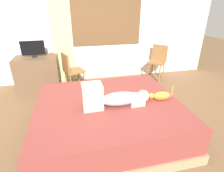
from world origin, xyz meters
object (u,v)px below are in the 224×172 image
bed (108,117)px  chair_by_desk (71,69)px  tv_monitor (33,49)px  cup (52,54)px  desk (38,73)px  person_lying (113,98)px  cat (160,96)px  chair_spare (158,59)px

bed → chair_by_desk: bearing=107.8°
tv_monitor → cup: tv_monitor is taller
chair_by_desk → desk: bearing=157.1°
tv_monitor → chair_by_desk: tv_monitor is taller
desk → cup: bearing=0.6°
person_lying → cat: person_lying is taller
desk → chair_spare: 2.89m
desk → chair_spare: chair_spare is taller
bed → cat: cat is taller
desk → chair_by_desk: 0.80m
cup → person_lying: bearing=-64.6°
tv_monitor → chair_by_desk: size_ratio=0.56×
bed → desk: desk is taller
cat → chair_by_desk: size_ratio=0.42×
bed → chair_by_desk: 1.64m
bed → cup: (-0.87, 1.85, 0.53)m
desk → chair_spare: bearing=-0.6°
cat → desk: bearing=135.2°
cat → cup: 2.55m
cup → cat: bearing=-50.4°
person_lying → chair_spare: size_ratio=1.09×
cat → chair_by_desk: chair_by_desk is taller
person_lying → tv_monitor: tv_monitor is taller
cup → desk: bearing=-179.4°
bed → cat: size_ratio=5.75×
tv_monitor → chair_spare: tv_monitor is taller
tv_monitor → chair_spare: (2.90, -0.03, -0.41)m
cat → desk: desk is taller
cup → chair_by_desk: (0.38, -0.31, -0.27)m
person_lying → chair_by_desk: size_ratio=1.09×
tv_monitor → cup: 0.39m
bed → person_lying: size_ratio=2.20×
cup → chair_by_desk: chair_by_desk is taller
person_lying → tv_monitor: 2.34m
bed → person_lying: bearing=-62.3°
desk → tv_monitor: 0.55m
desk → chair_by_desk: size_ratio=1.05×
bed → chair_by_desk: size_ratio=2.39×
desk → chair_spare: size_ratio=1.05×
cup → chair_spare: chair_spare is taller
bed → person_lying: person_lying is taller
person_lying → chair_by_desk: chair_by_desk is taller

